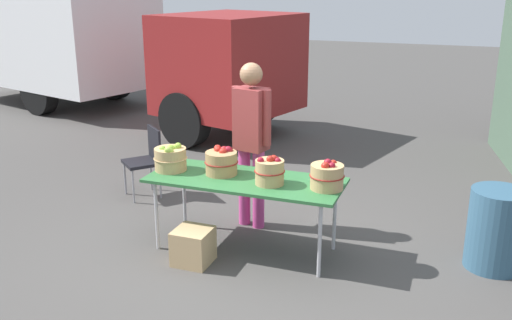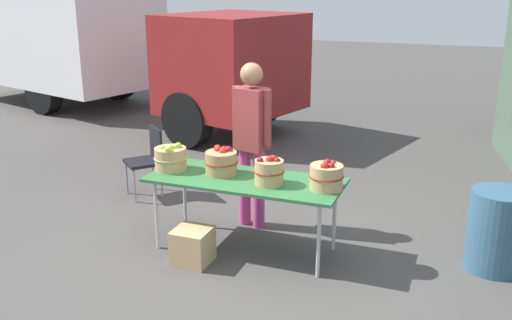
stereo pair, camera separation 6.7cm
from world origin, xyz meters
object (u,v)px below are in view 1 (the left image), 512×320
(folding_chair, at_px, (147,156))
(trash_barrel, at_px, (496,229))
(market_table, at_px, (245,183))
(vendor_adult, at_px, (251,133))
(apple_basket_green_0, at_px, (170,158))
(box_truck, at_px, (90,36))
(apple_basket_red_0, at_px, (222,162))
(apple_basket_red_1, at_px, (270,171))
(apple_basket_red_2, at_px, (327,176))
(produce_crate, at_px, (193,246))

(folding_chair, bearing_deg, trash_barrel, 33.39)
(market_table, distance_m, vendor_adult, 0.69)
(apple_basket_green_0, relative_size, box_truck, 0.04)
(vendor_adult, bearing_deg, apple_basket_red_0, 89.91)
(apple_basket_red_1, bearing_deg, box_truck, 137.86)
(apple_basket_red_1, distance_m, box_truck, 7.52)
(market_table, xyz_separation_m, apple_basket_red_0, (-0.27, 0.05, 0.17))
(apple_basket_green_0, relative_size, apple_basket_red_1, 1.16)
(apple_basket_red_0, distance_m, apple_basket_red_2, 1.08)
(market_table, bearing_deg, produce_crate, -129.12)
(apple_basket_red_0, xyz_separation_m, trash_barrel, (2.59, 0.40, -0.49))
(market_table, distance_m, folding_chair, 1.96)
(market_table, height_order, apple_basket_green_0, apple_basket_green_0)
(apple_basket_green_0, distance_m, folding_chair, 1.39)
(apple_basket_red_1, distance_m, folding_chair, 2.25)
(vendor_adult, bearing_deg, apple_basket_red_2, 161.62)
(apple_basket_red_0, xyz_separation_m, apple_basket_red_1, (0.54, -0.11, 0.00))
(box_truck, bearing_deg, produce_crate, -31.45)
(apple_basket_red_2, relative_size, folding_chair, 0.38)
(apple_basket_red_0, distance_m, folding_chair, 1.74)
(trash_barrel, bearing_deg, apple_basket_red_2, -163.20)
(apple_basket_red_0, xyz_separation_m, vendor_adult, (0.12, 0.52, 0.18))
(market_table, bearing_deg, apple_basket_red_2, -0.12)
(market_table, relative_size, trash_barrel, 2.48)
(vendor_adult, distance_m, box_truck, 6.77)
(apple_basket_red_2, bearing_deg, folding_chair, 158.45)
(folding_chair, bearing_deg, produce_crate, -6.24)
(folding_chair, bearing_deg, apple_basket_red_0, 7.57)
(apple_basket_green_0, bearing_deg, apple_basket_red_1, -2.22)
(apple_basket_green_0, bearing_deg, produce_crate, -44.30)
(box_truck, bearing_deg, apple_basket_green_0, -31.77)
(apple_basket_green_0, height_order, apple_basket_red_1, apple_basket_red_1)
(apple_basket_green_0, bearing_deg, vendor_adult, 42.44)
(apple_basket_red_0, distance_m, trash_barrel, 2.67)
(apple_basket_red_1, bearing_deg, apple_basket_green_0, 177.78)
(apple_basket_red_0, bearing_deg, trash_barrel, 8.88)
(apple_basket_red_0, bearing_deg, box_truck, 135.56)
(apple_basket_green_0, height_order, box_truck, box_truck)
(box_truck, height_order, trash_barrel, box_truck)
(produce_crate, bearing_deg, apple_basket_red_0, 79.46)
(market_table, distance_m, apple_basket_red_2, 0.82)
(apple_basket_green_0, xyz_separation_m, trash_barrel, (3.12, 0.47, -0.49))
(vendor_adult, relative_size, folding_chair, 2.08)
(market_table, xyz_separation_m, vendor_adult, (-0.15, 0.57, 0.35))
(apple_basket_green_0, height_order, folding_chair, apple_basket_green_0)
(vendor_adult, xyz_separation_m, box_truck, (-5.13, 4.39, 0.44))
(box_truck, xyz_separation_m, folding_chair, (3.59, -3.98, -0.98))
(apple_basket_green_0, xyz_separation_m, apple_basket_red_2, (1.61, 0.02, -0.00))
(apple_basket_red_2, height_order, folding_chair, apple_basket_red_2)
(produce_crate, bearing_deg, apple_basket_green_0, 135.70)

